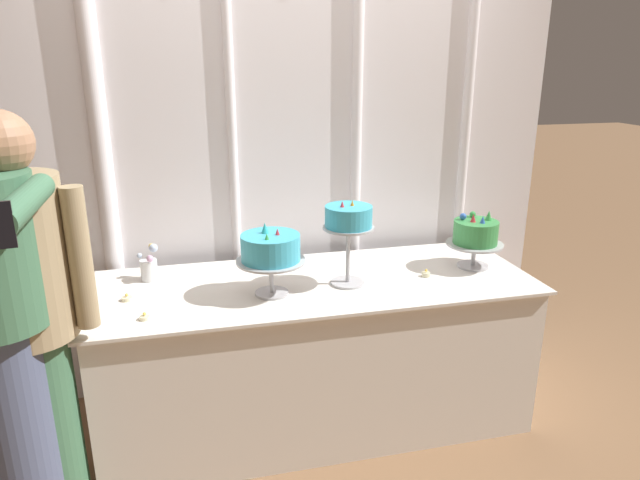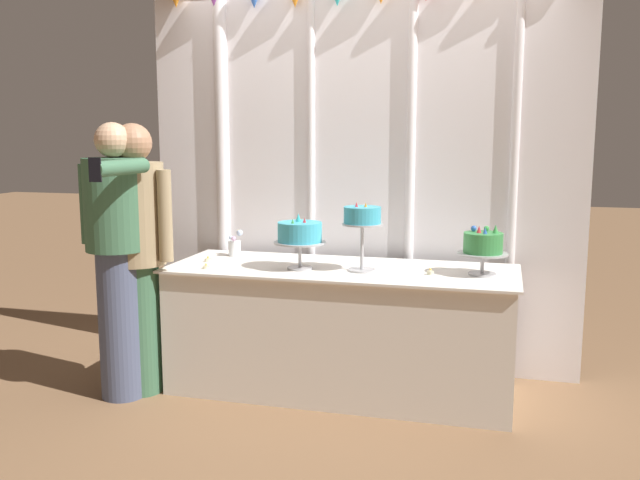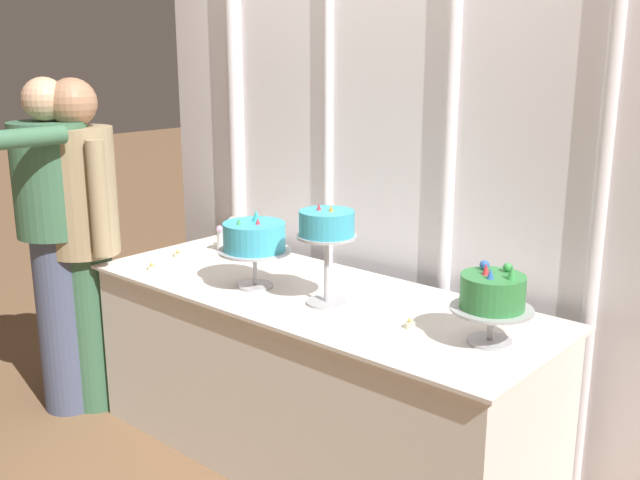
% 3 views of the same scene
% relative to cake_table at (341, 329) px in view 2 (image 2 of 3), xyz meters
% --- Properties ---
extents(ground_plane, '(24.00, 24.00, 0.00)m').
position_rel_cake_table_xyz_m(ground_plane, '(0.00, -0.10, -0.39)').
color(ground_plane, '#846042').
extents(draped_curtain, '(2.94, 0.16, 2.83)m').
position_rel_cake_table_xyz_m(draped_curtain, '(-0.03, 0.51, 1.15)').
color(draped_curtain, white).
rests_on(draped_curtain, ground_plane).
extents(cake_table, '(2.13, 0.80, 0.78)m').
position_rel_cake_table_xyz_m(cake_table, '(0.00, 0.00, 0.00)').
color(cake_table, white).
rests_on(cake_table, ground_plane).
extents(cake_display_leftmost, '(0.32, 0.32, 0.34)m').
position_rel_cake_table_xyz_m(cake_display_leftmost, '(-0.23, -0.11, 0.61)').
color(cake_display_leftmost, '#B2B2B7').
rests_on(cake_display_leftmost, cake_table).
extents(cake_display_center, '(0.24, 0.24, 0.41)m').
position_rel_cake_table_xyz_m(cake_display_center, '(0.14, -0.07, 0.70)').
color(cake_display_center, '#B2B2B7').
rests_on(cake_display_center, cake_table).
extents(cake_display_rightmost, '(0.29, 0.29, 0.30)m').
position_rel_cake_table_xyz_m(cake_display_rightmost, '(0.84, -0.00, 0.57)').
color(cake_display_rightmost, '#B2B2B7').
rests_on(cake_display_rightmost, cake_table).
extents(flower_vase, '(0.10, 0.11, 0.18)m').
position_rel_cake_table_xyz_m(flower_vase, '(-0.78, 0.21, 0.46)').
color(flower_vase, silver).
rests_on(flower_vase, cake_table).
extents(tealight_far_left, '(0.05, 0.05, 0.03)m').
position_rel_cake_table_xyz_m(tealight_far_left, '(-0.88, -0.03, 0.40)').
color(tealight_far_left, beige).
rests_on(tealight_far_left, cake_table).
extents(tealight_near_left, '(0.04, 0.04, 0.03)m').
position_rel_cake_table_xyz_m(tealight_near_left, '(-0.79, -0.25, 0.40)').
color(tealight_near_left, beige).
rests_on(tealight_near_left, cake_table).
extents(tealight_near_right, '(0.04, 0.04, 0.04)m').
position_rel_cake_table_xyz_m(tealight_near_right, '(0.55, -0.07, 0.40)').
color(tealight_near_right, beige).
rests_on(tealight_near_right, cake_table).
extents(guest_man_pink_jacket, '(0.51, 0.40, 1.66)m').
position_rel_cake_table_xyz_m(guest_man_pink_jacket, '(-1.20, -0.35, 0.51)').
color(guest_man_pink_jacket, '#3D6B4C').
rests_on(guest_man_pink_jacket, ground_plane).
extents(guest_girl_blue_dress, '(0.52, 0.75, 1.66)m').
position_rel_cake_table_xyz_m(guest_girl_blue_dress, '(-1.27, -0.45, 0.52)').
color(guest_girl_blue_dress, '#4C5675').
rests_on(guest_girl_blue_dress, ground_plane).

